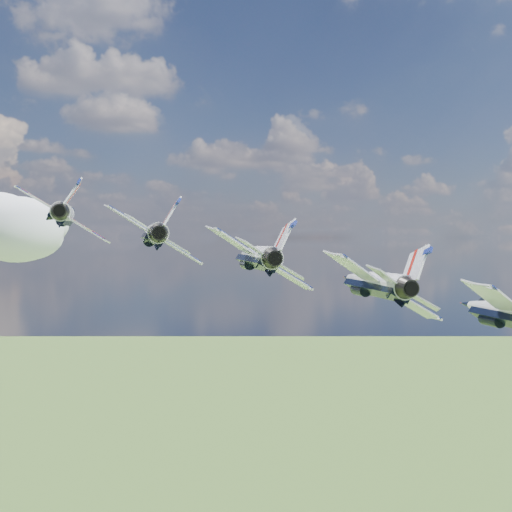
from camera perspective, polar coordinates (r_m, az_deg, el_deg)
name	(u,v)px	position (r m, az deg, el deg)	size (l,w,h in m)	color
cloud_far	(35,230)	(308.28, -19.05, 2.17)	(60.24, 47.33, 23.66)	white
jet_0	(66,214)	(81.03, -16.57, 3.62)	(11.76, 17.42, 5.20)	silver
jet_1	(155,233)	(73.68, -9.01, 1.99)	(11.76, 17.42, 5.20)	white
jet_2	(256,256)	(67.94, 0.00, 0.00)	(11.76, 17.42, 5.20)	white
jet_3	(373,282)	(64.25, 10.35, -2.28)	(11.76, 17.42, 5.20)	white
jet_4	(509,312)	(62.97, 21.56, -4.67)	(11.76, 17.42, 5.20)	white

